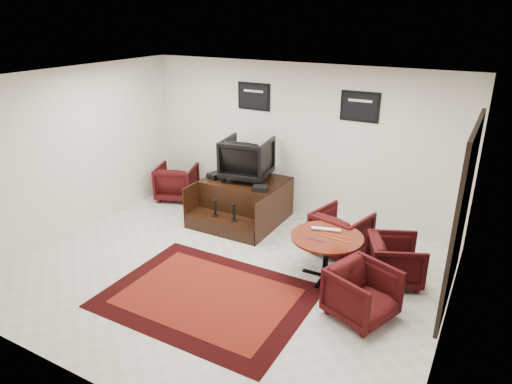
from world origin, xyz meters
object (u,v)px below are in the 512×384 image
Objects in this scene: armchair_side at (177,180)px; table_chair_back at (341,230)px; table_chair_window at (396,258)px; shine_podium at (243,201)px; meeting_table at (327,241)px; table_chair_corner at (362,291)px; shine_chair at (247,157)px.

armchair_side is 3.75m from table_chair_back.
shine_podium is at bearing 51.18° from table_chair_window.
meeting_table is (2.06, -1.17, 0.24)m from shine_podium.
shine_podium is at bearing 4.28° from table_chair_back.
table_chair_corner is at bearing 132.87° from table_chair_back.
table_chair_window is (2.95, -0.79, 0.02)m from shine_podium.
meeting_table is at bearing 138.48° from shine_chair.
armchair_side is at bearing 173.06° from shine_podium.
shine_chair reaches higher than table_chair_corner.
table_chair_back reaches higher than armchair_side.
meeting_table is at bearing 108.23° from table_chair_back.
table_chair_window is at bearing -14.98° from shine_podium.
shine_chair is 1.12× the size of table_chair_corner.
table_chair_corner is (4.49, -2.03, -0.01)m from armchair_side.
shine_chair is 2.51m from meeting_table.
table_chair_back is at bearing -10.51° from shine_podium.
meeting_table is 1.00m from table_chair_window.
shine_podium is at bearing 150.32° from meeting_table.
table_chair_window reaches higher than meeting_table.
table_chair_back is at bearing 49.24° from table_chair_corner.
table_chair_corner is (0.73, -0.65, -0.21)m from meeting_table.
table_chair_back is (3.71, -0.58, 0.01)m from armchair_side.
meeting_table is 1.35× the size of table_chair_corner.
meeting_table is at bearing 139.73° from armchair_side.
armchair_side is at bearing -10.80° from shine_chair.
armchair_side is (-1.70, 0.06, -0.78)m from shine_chair.
table_chair_back is at bearing 150.99° from armchair_side.
armchair_side is 0.76× the size of meeting_table.
armchair_side reaches higher than shine_podium.
shine_podium is at bearing 81.18° from shine_chair.
table_chair_window is (0.95, -0.42, -0.03)m from table_chair_back.
table_chair_back is (2.01, -0.37, 0.05)m from shine_podium.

